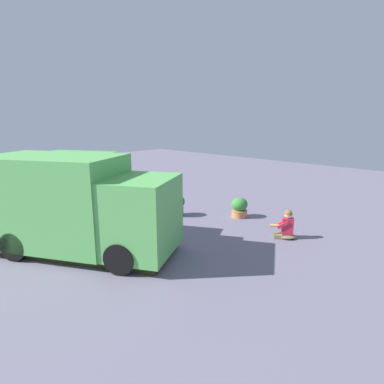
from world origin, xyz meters
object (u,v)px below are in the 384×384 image
at_px(food_truck, 77,207).
at_px(person_customer, 286,227).
at_px(plaza_bench, 144,197).
at_px(planter_flowering_near, 176,204).
at_px(planter_flowering_far, 239,207).

relative_size(food_truck, person_customer, 6.05).
height_order(person_customer, plaza_bench, person_customer).
bearing_deg(planter_flowering_near, plaza_bench, 1.44).
bearing_deg(food_truck, plaza_bench, -58.02).
xyz_separation_m(person_customer, planter_flowering_near, (3.97, 0.74, 0.07)).
height_order(food_truck, plaza_bench, food_truck).
height_order(planter_flowering_near, planter_flowering_far, planter_flowering_near).
xyz_separation_m(planter_flowering_near, plaza_bench, (1.90, 0.05, -0.06)).
xyz_separation_m(food_truck, planter_flowering_near, (0.56, -3.98, -0.80)).
bearing_deg(plaza_bench, person_customer, -172.35).
height_order(person_customer, planter_flowering_far, person_customer).
relative_size(person_customer, planter_flowering_near, 1.10).
bearing_deg(food_truck, person_customer, -125.88).
relative_size(food_truck, planter_flowering_far, 7.35).
distance_m(food_truck, plaza_bench, 4.72).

